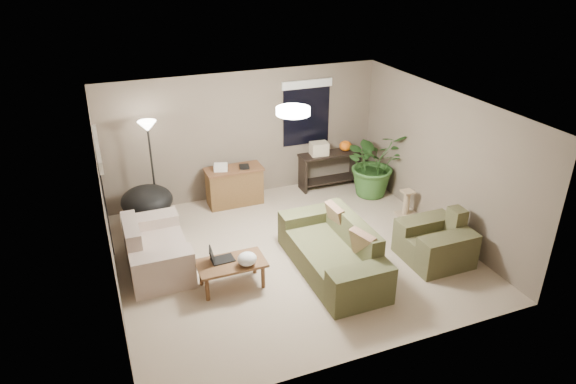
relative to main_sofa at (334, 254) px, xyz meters
name	(u,v)px	position (x,y,z in m)	size (l,w,h in m)	color
room_shell	(293,186)	(-0.43, 0.65, 0.96)	(5.50, 5.50, 5.50)	tan
main_sofa	(334,254)	(0.00, 0.00, 0.00)	(0.95, 2.20, 0.85)	#4A4C2D
throw_pillows	(350,231)	(0.26, 0.00, 0.36)	(0.35, 1.38, 0.47)	#8C7251
loveseat	(155,251)	(-2.57, 1.11, 0.00)	(0.90, 1.60, 0.85)	beige
armchair	(435,243)	(1.65, -0.32, 0.00)	(0.95, 1.00, 0.85)	brown
coffee_table	(231,266)	(-1.59, 0.18, 0.06)	(1.00, 0.55, 0.42)	brown
laptop	(218,258)	(-1.76, 0.28, 0.19)	(0.39, 0.24, 0.24)	black
plastic_bag	(247,259)	(-1.39, 0.03, 0.23)	(0.28, 0.26, 0.20)	white
desk	(235,186)	(-0.79, 2.78, 0.08)	(1.10, 0.50, 0.75)	brown
desk_papers	(226,167)	(-0.94, 2.77, 0.51)	(0.71, 0.31, 0.12)	silver
console_table	(329,167)	(1.28, 2.83, 0.14)	(1.30, 0.40, 0.75)	black
pumpkin	(345,146)	(1.63, 2.83, 0.56)	(0.26, 0.26, 0.21)	orange
cardboard_box	(319,149)	(1.03, 2.83, 0.59)	(0.35, 0.26, 0.26)	beige
papasan_chair	(148,205)	(-2.49, 2.41, 0.17)	(1.16, 1.16, 0.80)	black
floor_lamp	(149,139)	(-2.30, 2.65, 1.30)	(0.32, 0.32, 1.91)	black
ceiling_fixture	(293,111)	(-0.43, 0.65, 2.15)	(0.50, 0.50, 0.10)	white
houseplant	(374,170)	(1.94, 2.17, 0.24)	(1.23, 1.37, 1.07)	#2D5923
cat_scratching_post	(406,205)	(2.07, 1.13, -0.08)	(0.32, 0.32, 0.50)	tan
window_left	(101,173)	(-3.16, 0.95, 1.49)	(0.05, 1.56, 1.33)	black
window_back	(307,102)	(0.87, 3.13, 1.49)	(1.06, 0.05, 1.33)	black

